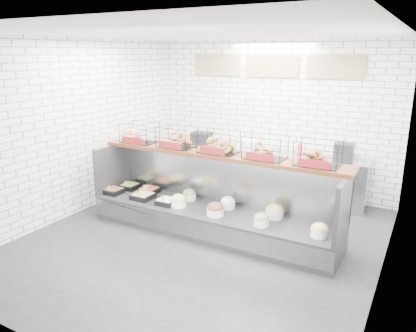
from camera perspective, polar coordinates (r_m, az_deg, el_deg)
The scene contains 5 objects.
ground at distance 6.27m, azimuth -0.89°, elevation -10.35°, with size 5.50×5.50×0.00m, color black.
room_shell at distance 6.20m, azimuth 1.85°, elevation 9.24°, with size 5.02×5.51×3.01m.
display_case at distance 6.42m, azimuth 0.56°, elevation -6.54°, with size 4.00×0.90×1.20m.
bagel_shelf at distance 6.24m, azimuth 1.44°, elevation 2.95°, with size 4.10×0.50×0.40m.
prep_counter at distance 8.16m, azimuth 7.67°, elevation -0.72°, with size 4.00×0.60×1.20m.
Camera 1 is at (2.83, -4.87, 2.75)m, focal length 35.00 mm.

